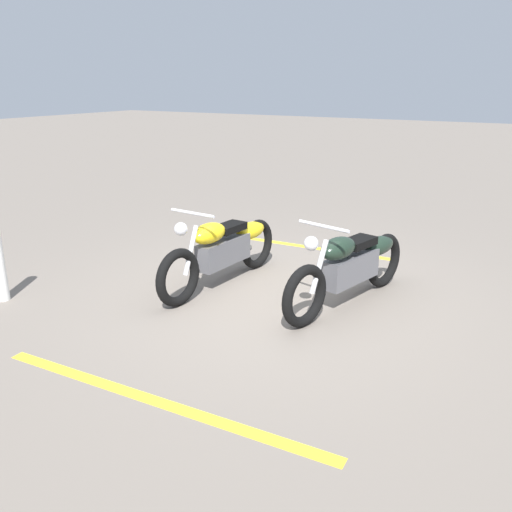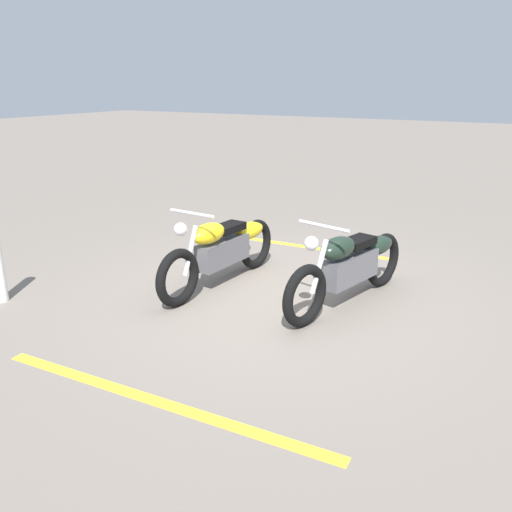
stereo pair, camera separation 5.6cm
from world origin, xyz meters
The scene contains 5 objects.
ground_plane centered at (0.00, 0.00, 0.00)m, with size 60.00×60.00×0.00m, color slate.
motorcycle_bright_foreground centered at (-0.05, -0.79, 0.46)m, with size 2.23×0.62×1.04m.
motorcycle_dark_foreground centered at (-0.25, 0.80, 0.46)m, with size 2.20×0.74×1.04m.
parking_stripe_near centered at (-1.96, -0.78, 0.00)m, with size 3.20×0.12×0.01m, color yellow.
parking_stripe_mid centered at (2.41, 0.16, 0.00)m, with size 3.20×0.12×0.01m, color yellow.
Camera 2 is at (5.22, 2.68, 2.44)m, focal length 37.49 mm.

